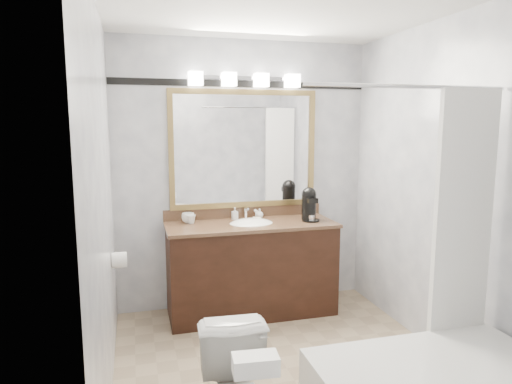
{
  "coord_description": "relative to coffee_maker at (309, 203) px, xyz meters",
  "views": [
    {
      "loc": [
        -1.01,
        -2.88,
        1.74
      ],
      "look_at": [
        -0.13,
        0.35,
        1.24
      ],
      "focal_mm": 32.0,
      "sensor_mm": 36.0,
      "label": 1
    }
  ],
  "objects": [
    {
      "name": "room",
      "position": [
        -0.55,
        -0.99,
        0.24
      ],
      "size": [
        2.42,
        2.62,
        2.52
      ],
      "color": "#9E886B",
      "rests_on": "ground"
    },
    {
      "name": "vanity",
      "position": [
        -0.55,
        0.03,
        -0.57
      ],
      "size": [
        1.53,
        0.58,
        0.97
      ],
      "color": "black",
      "rests_on": "ground"
    },
    {
      "name": "mirror",
      "position": [
        -0.55,
        0.29,
        0.49
      ],
      "size": [
        1.4,
        0.04,
        1.1
      ],
      "color": "olive",
      "rests_on": "room"
    },
    {
      "name": "vanity_light_bar",
      "position": [
        -0.55,
        0.24,
        1.12
      ],
      "size": [
        1.02,
        0.14,
        0.12
      ],
      "color": "silver",
      "rests_on": "room"
    },
    {
      "name": "accent_stripe",
      "position": [
        -0.55,
        0.3,
        1.09
      ],
      "size": [
        2.4,
        0.01,
        0.06
      ],
      "primitive_type": "cube",
      "color": "black",
      "rests_on": "room"
    },
    {
      "name": "tp_roll",
      "position": [
        -1.69,
        -0.33,
        -0.31
      ],
      "size": [
        0.11,
        0.12,
        0.12
      ],
      "primitive_type": "cylinder",
      "rotation": [
        0.0,
        1.57,
        0.0
      ],
      "color": "white",
      "rests_on": "room"
    },
    {
      "name": "tissue_box",
      "position": [
        -1.08,
        -2.11,
        -0.29
      ],
      "size": [
        0.21,
        0.13,
        0.08
      ],
      "primitive_type": "cube",
      "rotation": [
        0.0,
        0.0,
        -0.09
      ],
      "color": "white",
      "rests_on": "toilet"
    },
    {
      "name": "coffee_maker",
      "position": [
        0.0,
        0.0,
        0.0
      ],
      "size": [
        0.16,
        0.2,
        0.31
      ],
      "rotation": [
        0.0,
        0.0,
        0.01
      ],
      "color": "black",
      "rests_on": "vanity"
    },
    {
      "name": "cup_left",
      "position": [
        -1.1,
        0.19,
        -0.11
      ],
      "size": [
        0.12,
        0.12,
        0.09
      ],
      "primitive_type": "imported",
      "rotation": [
        0.0,
        0.0,
        -0.03
      ],
      "color": "white",
      "rests_on": "vanity"
    },
    {
      "name": "cup_right",
      "position": [
        -1.07,
        0.15,
        -0.12
      ],
      "size": [
        0.09,
        0.09,
        0.08
      ],
      "primitive_type": "imported",
      "rotation": [
        0.0,
        0.0,
        0.09
      ],
      "color": "white",
      "rests_on": "vanity"
    },
    {
      "name": "soap_bottle_a",
      "position": [
        -0.66,
        0.21,
        -0.1
      ],
      "size": [
        0.06,
        0.06,
        0.11
      ],
      "primitive_type": "imported",
      "rotation": [
        0.0,
        0.0,
        0.12
      ],
      "color": "white",
      "rests_on": "vanity"
    },
    {
      "name": "soap_bottle_b",
      "position": [
        -0.42,
        0.21,
        -0.11
      ],
      "size": [
        0.08,
        0.08,
        0.09
      ],
      "primitive_type": "imported",
      "rotation": [
        0.0,
        0.0,
        -0.19
      ],
      "color": "white",
      "rests_on": "vanity"
    },
    {
      "name": "soap_bar",
      "position": [
        -0.46,
        0.14,
        -0.15
      ],
      "size": [
        0.09,
        0.07,
        0.02
      ],
      "primitive_type": "cube",
      "rotation": [
        0.0,
        0.0,
        -0.34
      ],
      "color": "beige",
      "rests_on": "vanity"
    }
  ]
}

